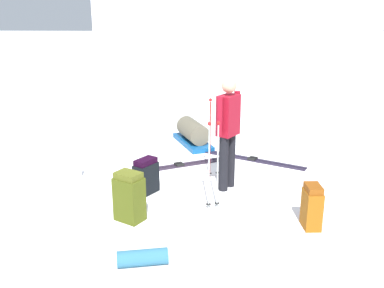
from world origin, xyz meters
TOP-DOWN VIEW (x-y plane):
  - ground_plane at (0.00, 0.00)m, footprint 80.00×80.00m
  - distant_snow_ridge at (1.99, 23.91)m, footprint 18.23×6.88m
  - skier_standing at (0.53, -0.01)m, footprint 0.37×0.49m
  - ski_pair_near at (-0.26, 0.92)m, footprint 1.69×0.94m
  - ski_pair_far at (1.05, 1.27)m, footprint 1.82×1.08m
  - backpack_large_dark at (1.55, -1.23)m, footprint 0.22×0.32m
  - backpack_bright at (-0.77, -1.11)m, footprint 0.44×0.40m
  - backpack_small_spare at (-0.67, -0.25)m, footprint 0.38×0.43m
  - ski_poles_planted_near at (0.34, 0.45)m, footprint 0.20×0.11m
  - ski_poles_planted_far at (0.31, -0.72)m, footprint 0.19×0.11m
  - gear_sled at (-0.06, 2.19)m, footprint 0.87×1.29m
  - sleeping_mat_rolled at (-0.46, -2.16)m, footprint 0.57×0.28m
  - thermos_bottle at (-1.85, 0.38)m, footprint 0.07×0.07m

SIDE VIEW (x-z plane):
  - ground_plane at x=0.00m, z-range 0.00..0.00m
  - ski_pair_far at x=1.05m, z-range -0.01..0.04m
  - ski_pair_near at x=-0.26m, z-range -0.01..0.04m
  - sleeping_mat_rolled at x=-0.46m, z-range 0.00..0.18m
  - thermos_bottle at x=-1.85m, z-range 0.00..0.26m
  - gear_sled at x=-0.06m, z-range -0.02..0.47m
  - backpack_small_spare at x=-0.67m, z-range -0.01..0.54m
  - backpack_large_dark at x=1.55m, z-range -0.01..0.57m
  - backpack_bright at x=-0.77m, z-range -0.01..0.66m
  - ski_poles_planted_far at x=0.31m, z-range 0.07..1.31m
  - ski_poles_planted_near at x=0.34m, z-range 0.07..1.38m
  - skier_standing at x=0.53m, z-range 0.10..1.80m
  - distant_snow_ridge at x=1.99m, z-range 0.00..3.03m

